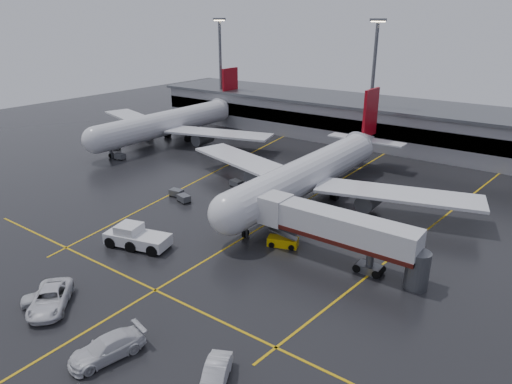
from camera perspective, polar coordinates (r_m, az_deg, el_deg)
The scene contains 22 objects.
ground at distance 63.34m, azimuth 2.53°, elevation -3.24°, with size 220.00×220.00×0.00m, color black.
apron_line_centre at distance 63.34m, azimuth 2.53°, elevation -3.23°, with size 0.25×90.00×0.02m, color gold.
apron_line_stop at distance 48.68m, azimuth -12.32°, elevation -11.75°, with size 60.00×0.25×0.02m, color gold.
apron_line_left at distance 82.14m, azimuth -5.23°, elevation 2.45°, with size 0.25×70.00×0.02m, color gold.
apron_line_right at distance 65.25m, azimuth 20.91°, elevation -3.93°, with size 0.25×70.00×0.02m, color gold.
terminal at distance 103.61m, azimuth 17.60°, elevation 7.92°, with size 122.00×19.00×8.60m.
light_mast_left at distance 119.06m, azimuth -4.41°, elevation 15.35°, with size 3.00×1.20×25.45m.
light_mast_mid at distance 98.16m, azimuth 14.26°, elevation 13.61°, with size 3.00×1.20×25.45m.
main_airliner at distance 69.59m, azimuth 7.03°, elevation 2.59°, with size 48.80×45.60×14.10m.
second_airliner at distance 103.97m, azimuth -10.29°, elevation 8.54°, with size 48.80×45.60×14.10m.
jet_bridge at distance 51.64m, azimuth 9.90°, elevation -4.59°, with size 19.90×3.40×6.05m.
pushback_tractor at distance 57.24m, azimuth -14.57°, elevation -5.47°, with size 8.34×5.12×2.79m.
belt_loader at distance 55.78m, azimuth 3.33°, elevation -6.13°, with size 3.91×2.66×2.29m.
service_van_a at distance 48.75m, azimuth -24.04°, elevation -11.93°, with size 3.08×6.68×1.86m, color white.
service_van_b at distance 41.01m, azimuth -17.92°, elevation -17.84°, with size 2.53×6.21×1.80m, color silver.
service_van_c at distance 37.21m, azimuth -5.03°, elevation -21.59°, with size 1.70×4.87×1.61m, color silver.
service_van_d at distance 49.76m, azimuth -24.55°, elevation -11.54°, with size 1.80×4.47×1.52m, color silver.
baggage_cart_a at distance 69.26m, azimuth -8.90°, elevation -0.75°, with size 2.25×1.74×1.12m.
baggage_cart_b at distance 71.64m, azimuth -9.79°, elevation -0.06°, with size 2.15×1.54×1.12m.
baggage_cart_c at distance 74.64m, azimuth -2.43°, elevation 1.10°, with size 2.19×1.61×1.12m.
baggage_cart_d at distance 100.19m, azimuth -17.01°, elevation 5.38°, with size 2.17×1.58×1.12m.
baggage_cart_e at distance 92.88m, azimuth -16.43°, elevation 4.26°, with size 2.15×1.55×1.12m.
Camera 1 is at (31.76, -48.30, 25.89)m, focal length 32.41 mm.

